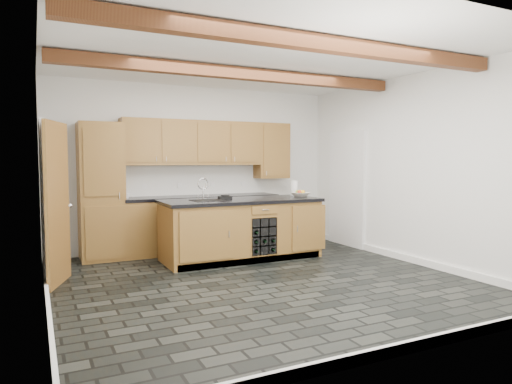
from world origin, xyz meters
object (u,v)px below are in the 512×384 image
(island, at_px, (242,229))
(kitchen_scale, at_px, (225,197))
(paper_towel, at_px, (294,188))
(fruit_bowl, at_px, (301,194))

(island, bearing_deg, kitchen_scale, 148.01)
(kitchen_scale, bearing_deg, paper_towel, 7.91)
(kitchen_scale, distance_m, fruit_bowl, 1.30)
(island, relative_size, fruit_bowl, 8.41)
(paper_towel, bearing_deg, kitchen_scale, -173.64)
(island, relative_size, paper_towel, 9.81)
(island, xyz_separation_m, paper_towel, (1.11, 0.29, 0.59))
(island, height_order, kitchen_scale, kitchen_scale)
(island, bearing_deg, paper_towel, 14.48)
(fruit_bowl, height_order, paper_towel, paper_towel)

